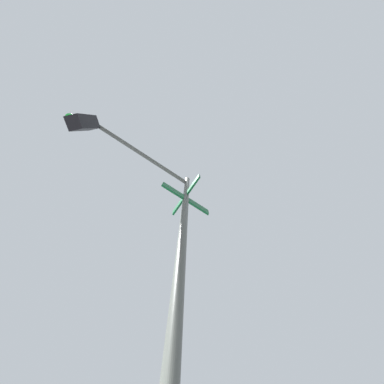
{
  "coord_description": "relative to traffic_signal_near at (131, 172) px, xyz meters",
  "views": [
    {
      "loc": [
        -7.71,
        -5.32,
        1.19
      ],
      "look_at": [
        -7.42,
        -6.71,
        5.47
      ],
      "focal_mm": 18.74,
      "sensor_mm": 36.0,
      "label": 1
    }
  ],
  "objects": [
    {
      "name": "traffic_signal_near",
      "position": [
        0.0,
        0.0,
        0.0
      ],
      "size": [
        2.39,
        2.46,
        6.46
      ],
      "color": "#474C47",
      "rests_on": "ground_plane"
    }
  ]
}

